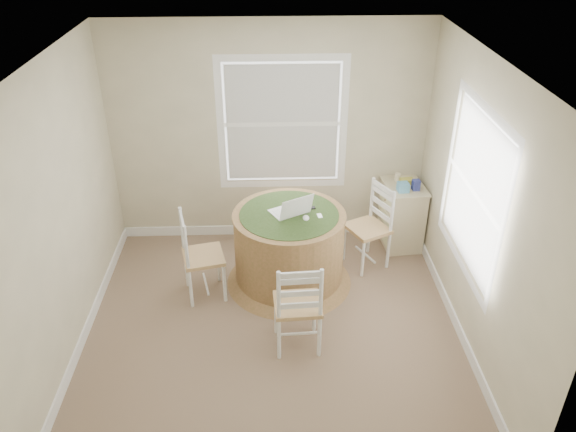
{
  "coord_description": "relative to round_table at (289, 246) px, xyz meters",
  "views": [
    {
      "loc": [
        -0.01,
        -4.16,
        3.72
      ],
      "look_at": [
        0.16,
        0.45,
        1.03
      ],
      "focal_mm": 35.0,
      "sensor_mm": 36.0,
      "label": 1
    }
  ],
  "objects": [
    {
      "name": "cup_cream",
      "position": [
        1.29,
        0.84,
        0.37
      ],
      "size": [
        0.07,
        0.07,
        0.09
      ],
      "primitive_type": "cylinder",
      "color": "beige",
      "rests_on": "corner_chest"
    },
    {
      "name": "round_table",
      "position": [
        0.0,
        0.0,
        0.0
      ],
      "size": [
        1.35,
        1.35,
        0.85
      ],
      "rotation": [
        0.0,
        0.0,
        0.13
      ],
      "color": "#9E6D46",
      "rests_on": "ground"
    },
    {
      "name": "phone",
      "position": [
        0.31,
        -0.05,
        0.38
      ],
      "size": [
        0.06,
        0.1,
        0.02
      ],
      "primitive_type": "cube",
      "rotation": [
        0.0,
        0.0,
        0.13
      ],
      "color": "#B7BABF",
      "rests_on": "round_table"
    },
    {
      "name": "box_yellow",
      "position": [
        1.39,
        0.76,
        0.35
      ],
      "size": [
        0.16,
        0.11,
        0.06
      ],
      "primitive_type": "cube",
      "rotation": [
        0.0,
        0.0,
        0.1
      ],
      "color": "gold",
      "rests_on": "corner_chest"
    },
    {
      "name": "box_blue",
      "position": [
        1.45,
        0.6,
        0.38
      ],
      "size": [
        0.09,
        0.09,
        0.12
      ],
      "primitive_type": "cube",
      "rotation": [
        0.0,
        0.0,
        0.1
      ],
      "color": "navy",
      "rests_on": "corner_chest"
    },
    {
      "name": "mouse",
      "position": [
        0.17,
        -0.1,
        0.4
      ],
      "size": [
        0.08,
        0.11,
        0.04
      ],
      "primitive_type": "ellipsoid",
      "rotation": [
        0.0,
        0.0,
        0.13
      ],
      "color": "white",
      "rests_on": "round_table"
    },
    {
      "name": "keys",
      "position": [
        0.25,
        0.11,
        0.39
      ],
      "size": [
        0.07,
        0.06,
        0.02
      ],
      "primitive_type": "cube",
      "rotation": [
        0.0,
        0.0,
        0.13
      ],
      "color": "black",
      "rests_on": "round_table"
    },
    {
      "name": "tissue_box",
      "position": [
        1.3,
        0.58,
        0.37
      ],
      "size": [
        0.13,
        0.13,
        0.1
      ],
      "primitive_type": "cube",
      "rotation": [
        0.0,
        0.0,
        0.1
      ],
      "color": "#569CC5",
      "rests_on": "corner_chest"
    },
    {
      "name": "corner_chest",
      "position": [
        1.36,
        0.71,
        -0.07
      ],
      "size": [
        0.49,
        0.63,
        0.78
      ],
      "rotation": [
        0.0,
        0.0,
        0.1
      ],
      "color": "beige",
      "rests_on": "ground"
    },
    {
      "name": "chair_right",
      "position": [
        0.88,
        0.29,
        0.02
      ],
      "size": [
        0.55,
        0.56,
        0.95
      ],
      "primitive_type": null,
      "rotation": [
        0.0,
        0.0,
        -1.1
      ],
      "color": "white",
      "rests_on": "ground"
    },
    {
      "name": "chair_near",
      "position": [
        0.04,
        -0.99,
        0.02
      ],
      "size": [
        0.44,
        0.42,
        0.95
      ],
      "primitive_type": null,
      "rotation": [
        0.0,
        0.0,
        3.2
      ],
      "color": "white",
      "rests_on": "ground"
    },
    {
      "name": "chair_left",
      "position": [
        -0.89,
        -0.19,
        0.02
      ],
      "size": [
        0.49,
        0.5,
        0.95
      ],
      "primitive_type": null,
      "rotation": [
        0.0,
        0.0,
        1.8
      ],
      "color": "white",
      "rests_on": "ground"
    },
    {
      "name": "laptop",
      "position": [
        0.02,
        0.02,
        0.42
      ],
      "size": [
        0.48,
        0.46,
        0.26
      ],
      "rotation": [
        0.0,
        0.0,
        3.64
      ],
      "color": "white",
      "rests_on": "round_table"
    },
    {
      "name": "room",
      "position": [
        -0.02,
        -0.64,
        0.84
      ],
      "size": [
        3.64,
        3.64,
        2.64
      ],
      "color": "#897057",
      "rests_on": "ground"
    }
  ]
}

